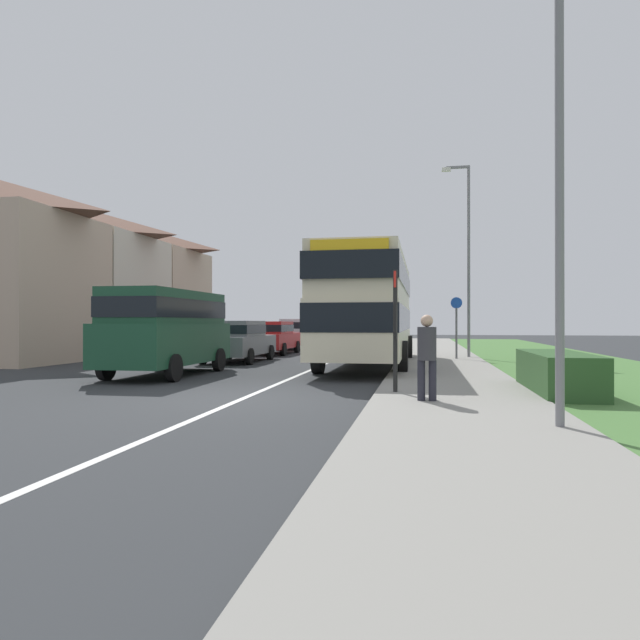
{
  "coord_description": "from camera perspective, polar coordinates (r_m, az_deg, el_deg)",
  "views": [
    {
      "loc": [
        3.57,
        -10.81,
        1.53
      ],
      "look_at": [
        0.69,
        4.8,
        1.6
      ],
      "focal_mm": 31.56,
      "sensor_mm": 36.0,
      "label": 1
    }
  ],
  "objects": [
    {
      "name": "cycle_route_sign",
      "position": [
        22.63,
        13.67,
        -0.51
      ],
      "size": [
        0.44,
        0.08,
        2.52
      ],
      "color": "slate",
      "rests_on": "ground_plane"
    },
    {
      "name": "street_lamp_near",
      "position": [
        8.65,
        22.38,
        16.92
      ],
      "size": [
        1.14,
        0.2,
        7.07
      ],
      "color": "slate",
      "rests_on": "ground_plane"
    },
    {
      "name": "street_lamp_mid",
      "position": [
        24.03,
        14.61,
        6.97
      ],
      "size": [
        1.14,
        0.2,
        7.99
      ],
      "color": "slate",
      "rests_on": "ground_plane"
    },
    {
      "name": "parked_van_dark_green",
      "position": [
        16.81,
        -15.22,
        -0.57
      ],
      "size": [
        2.11,
        5.21,
        2.44
      ],
      "color": "#19472D",
      "rests_on": "ground_plane"
    },
    {
      "name": "pavement_near_side",
      "position": [
        16.88,
        12.62,
        -5.24
      ],
      "size": [
        3.2,
        68.0,
        0.12
      ],
      "primitive_type": "cube",
      "color": "gray",
      "rests_on": "ground_plane"
    },
    {
      "name": "house_terrace_far_side",
      "position": [
        30.08,
        -23.83,
        3.79
      ],
      "size": [
        7.77,
        17.05,
        7.28
      ],
      "color": "#C1A88E",
      "rests_on": "ground_plane"
    },
    {
      "name": "ground_plane",
      "position": [
        11.48,
        -7.81,
        -7.91
      ],
      "size": [
        120.0,
        120.0,
        0.0
      ],
      "primitive_type": "plane",
      "color": "#2D3033"
    },
    {
      "name": "parked_car_red",
      "position": [
        27.2,
        -4.91,
        -1.63
      ],
      "size": [
        2.01,
        4.48,
        1.58
      ],
      "color": "#B21E1E",
      "rests_on": "ground_plane"
    },
    {
      "name": "roadside_hedge",
      "position": [
        12.71,
        22.93,
        -5.11
      ],
      "size": [
        1.1,
        3.52,
        0.9
      ],
      "primitive_type": "cube",
      "color": "#2D5128",
      "rests_on": "ground_plane"
    },
    {
      "name": "parked_car_grey",
      "position": [
        22.02,
        -8.34,
        -1.94
      ],
      "size": [
        1.99,
        4.5,
        1.59
      ],
      "color": "slate",
      "rests_on": "ground_plane"
    },
    {
      "name": "grass_verge_seaward",
      "position": [
        17.58,
        26.83,
        -5.09
      ],
      "size": [
        6.0,
        68.0,
        0.08
      ],
      "primitive_type": "cube",
      "color": "#477538",
      "rests_on": "ground_plane"
    },
    {
      "name": "bus_stop_sign",
      "position": [
        11.53,
        7.64,
        -0.2
      ],
      "size": [
        0.09,
        0.52,
        2.6
      ],
      "color": "black",
      "rests_on": "ground_plane"
    },
    {
      "name": "lane_marking_centre",
      "position": [
        19.2,
        -0.28,
        -4.81
      ],
      "size": [
        0.14,
        60.0,
        0.01
      ],
      "primitive_type": "cube",
      "color": "silver",
      "rests_on": "ground_plane"
    },
    {
      "name": "parked_car_silver",
      "position": [
        32.04,
        -2.25,
        -1.31
      ],
      "size": [
        1.93,
        4.12,
        1.72
      ],
      "color": "#B7B7BC",
      "rests_on": "ground_plane"
    },
    {
      "name": "pedestrian_at_stop",
      "position": [
        10.32,
        10.78,
        -3.33
      ],
      "size": [
        0.34,
        0.34,
        1.67
      ],
      "color": "#23232D",
      "rests_on": "ground_plane"
    },
    {
      "name": "double_decker_bus",
      "position": [
        19.62,
        5.04,
        1.54
      ],
      "size": [
        2.8,
        11.05,
        3.7
      ],
      "color": "beige",
      "rests_on": "ground_plane"
    }
  ]
}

